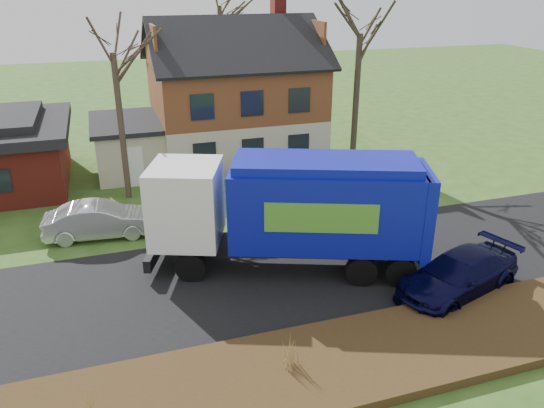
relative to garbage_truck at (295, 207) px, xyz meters
name	(u,v)px	position (x,y,z in m)	size (l,w,h in m)	color
ground	(279,274)	(-0.68, -0.30, -2.44)	(120.00, 120.00, 0.00)	#2E501A
road	(279,274)	(-0.68, -0.30, -2.43)	(80.00, 7.00, 0.02)	black
mulch_verge	(341,363)	(-0.68, -5.60, -2.29)	(80.00, 3.50, 0.30)	#322110
main_house	(226,91)	(0.81, 13.61, 1.58)	(12.95, 8.95, 9.26)	beige
garbage_truck	(295,207)	(0.00, 0.00, 0.00)	(10.18, 6.00, 4.24)	black
silver_sedan	(100,220)	(-6.71, 4.91, -1.71)	(1.55, 4.43, 1.46)	#B5B8BE
navy_wagon	(458,275)	(4.66, -3.37, -1.73)	(1.99, 4.89, 1.42)	black
tree_front_west	(110,29)	(-5.32, 8.99, 5.46)	(3.23, 3.23, 9.59)	#413127
tree_front_east	(362,9)	(7.21, 9.88, 6.03)	(3.75, 3.75, 10.42)	#3A3023
grass_clump_west	(90,405)	(-7.19, -5.77, -1.71)	(0.33, 0.27, 0.87)	#A8854A
grass_clump_mid	(289,351)	(-2.15, -5.46, -1.64)	(0.36, 0.30, 1.01)	olive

